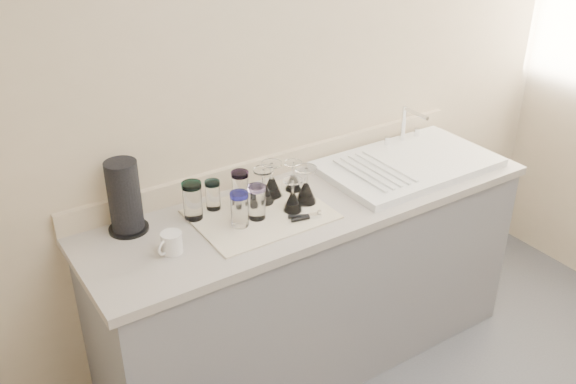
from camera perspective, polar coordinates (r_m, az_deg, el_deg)
counter_unit at (r=3.04m, az=2.10°, el=-7.95°), size 2.06×0.62×0.90m
sink_unit at (r=3.11m, az=10.61°, el=2.52°), size 0.82×0.50×0.22m
dish_towel at (r=2.66m, az=-2.46°, el=-1.99°), size 0.55×0.42×0.01m
tumbler_teal at (r=2.62m, az=-8.48°, el=-0.74°), size 0.08×0.08×0.16m
tumbler_cyan at (r=2.68m, az=-6.70°, el=-0.24°), size 0.06×0.06×0.13m
tumbler_purple at (r=2.71m, az=-4.26°, el=0.40°), size 0.07×0.07×0.15m
tumbler_blue at (r=2.55m, az=-4.33°, el=-1.50°), size 0.07×0.07×0.15m
tumbler_lavender at (r=2.60m, az=-2.80°, el=-0.88°), size 0.07×0.07×0.15m
goblet_back_left at (r=2.77m, az=-1.44°, el=0.68°), size 0.09×0.09×0.16m
goblet_back_right at (r=2.82m, az=0.47°, el=1.04°), size 0.08×0.08×0.13m
goblet_front_left at (r=2.66m, az=0.43°, el=-0.70°), size 0.08×0.08×0.14m
goblet_front_right at (r=2.72m, az=1.60°, el=0.14°), size 0.09×0.09×0.16m
goblet_extra at (r=2.72m, az=-2.17°, el=0.10°), size 0.09×0.09×0.16m
can_opener at (r=2.62m, az=1.56°, el=-2.21°), size 0.13×0.08×0.02m
white_mug at (r=2.45m, az=-10.33°, el=-4.48°), size 0.12×0.11×0.08m
paper_towel_roll at (r=2.57m, az=-14.32°, el=-0.49°), size 0.16×0.16×0.30m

